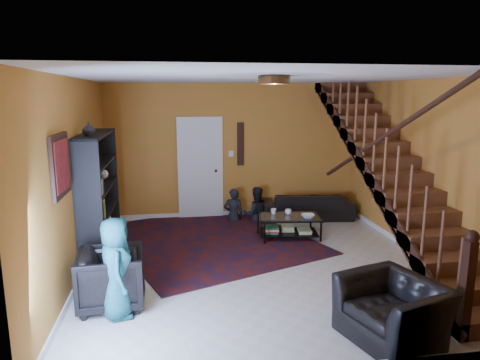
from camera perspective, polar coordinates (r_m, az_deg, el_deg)
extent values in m
plane|color=beige|center=(6.73, 2.55, -11.07)|extent=(5.50, 5.50, 0.00)
plane|color=#C9712C|center=(9.02, -0.90, 3.88)|extent=(5.20, 0.00, 5.20)
plane|color=#C9712C|center=(3.76, 11.23, -6.84)|extent=(5.20, 0.00, 5.20)
plane|color=#C9712C|center=(6.35, -20.99, 0.00)|extent=(0.00, 5.50, 5.50)
plane|color=#C9712C|center=(7.32, 23.02, 1.26)|extent=(0.00, 5.50, 5.50)
plane|color=white|center=(6.24, 2.77, 13.48)|extent=(5.50, 5.50, 0.00)
cube|color=silver|center=(9.28, -0.86, -4.43)|extent=(5.20, 0.02, 0.10)
cube|color=silver|center=(6.72, -20.08, -11.35)|extent=(0.02, 5.50, 0.10)
cube|color=#C9712C|center=(7.09, 19.71, 0.54)|extent=(0.95, 4.92, 2.83)
cube|color=black|center=(6.87, 16.43, 1.10)|extent=(0.04, 5.02, 3.02)
cylinder|color=black|center=(6.82, 16.86, 4.83)|extent=(0.07, 4.20, 2.44)
cube|color=black|center=(5.15, 27.93, -13.04)|extent=(0.10, 0.10, 1.10)
cube|color=black|center=(6.97, -18.21, -2.22)|extent=(0.35, 1.80, 2.00)
cube|color=black|center=(7.13, -17.91, -6.92)|extent=(0.35, 1.72, 0.03)
cube|color=black|center=(6.94, -18.29, -0.94)|extent=(0.35, 1.72, 0.03)
cube|color=silver|center=(8.97, -5.30, 1.37)|extent=(0.82, 0.05, 2.05)
cube|color=maroon|center=(5.42, -22.84, 1.81)|extent=(0.04, 0.74, 0.74)
cube|color=black|center=(9.00, 0.07, 4.83)|extent=(0.14, 0.03, 0.90)
cylinder|color=#3F2814|center=(5.45, 4.54, 13.15)|extent=(0.40, 0.40, 0.10)
cube|color=#40100B|center=(7.82, -4.03, -7.79)|extent=(4.18, 4.43, 0.02)
imported|color=black|center=(9.14, 8.90, -3.37)|extent=(1.93, 0.91, 0.55)
imported|color=black|center=(5.58, -16.72, -12.44)|extent=(0.83, 0.81, 0.71)
imported|color=black|center=(4.99, 19.69, -16.06)|extent=(1.13, 1.21, 0.64)
imported|color=black|center=(8.88, -0.86, -4.70)|extent=(0.44, 0.31, 1.13)
imported|color=black|center=(8.95, 2.15, -4.53)|extent=(0.57, 0.44, 1.15)
imported|color=#1B6868|center=(5.22, -16.16, -11.18)|extent=(0.47, 0.64, 1.20)
cube|color=black|center=(7.47, 3.30, -7.14)|extent=(0.03, 0.03, 0.41)
cube|color=black|center=(7.74, 10.74, -6.65)|extent=(0.03, 0.03, 0.41)
cube|color=black|center=(8.00, 2.42, -5.87)|extent=(0.03, 0.03, 0.41)
cube|color=black|center=(8.26, 9.41, -5.47)|extent=(0.03, 0.03, 0.41)
cube|color=black|center=(7.88, 6.49, -6.93)|extent=(1.09, 0.72, 0.02)
cube|color=silver|center=(7.79, 6.54, -4.85)|extent=(1.16, 0.78, 0.02)
imported|color=#999999|center=(7.89, 6.46, -4.24)|extent=(0.15, 0.15, 0.09)
imported|color=#999999|center=(7.88, 4.50, -4.19)|extent=(0.12, 0.12, 0.10)
imported|color=#999999|center=(7.73, 9.02, -4.77)|extent=(0.28, 0.28, 0.06)
imported|color=#999999|center=(6.32, -19.51, 6.43)|extent=(0.18, 0.18, 0.19)
cylinder|color=red|center=(5.58, -17.27, -15.38)|extent=(0.16, 0.16, 0.16)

